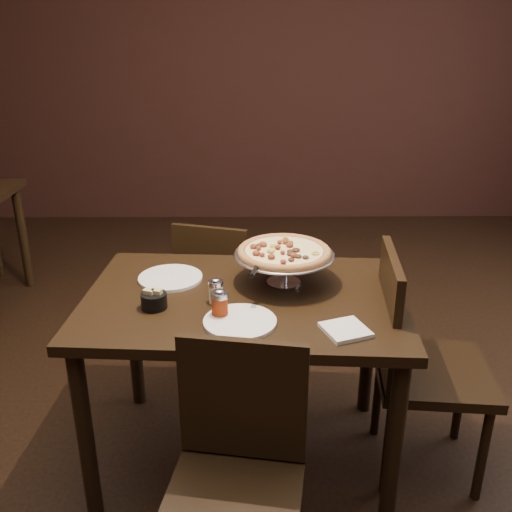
{
  "coord_description": "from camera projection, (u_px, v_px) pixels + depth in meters",
  "views": [
    {
      "loc": [
        0.05,
        -2.04,
        1.84
      ],
      "look_at": [
        0.07,
        0.09,
        0.96
      ],
      "focal_mm": 40.0,
      "sensor_mm": 36.0,
      "label": 1
    }
  ],
  "objects": [
    {
      "name": "plate_left",
      "position": [
        170.0,
        278.0,
        2.46
      ],
      "size": [
        0.28,
        0.28,
        0.01
      ],
      "primitive_type": "cylinder",
      "color": "white",
      "rests_on": "dining_table"
    },
    {
      "name": "packet_caddy",
      "position": [
        154.0,
        300.0,
        2.21
      ],
      "size": [
        0.1,
        0.1,
        0.08
      ],
      "rotation": [
        0.0,
        0.0,
        -0.34
      ],
      "color": "black",
      "rests_on": "dining_table"
    },
    {
      "name": "serving_spatula",
      "position": [
        255.0,
        271.0,
        2.21
      ],
      "size": [
        0.14,
        0.14,
        0.02
      ],
      "rotation": [
        0.0,
        0.0,
        -0.21
      ],
      "color": "silver",
      "rests_on": "pizza_stand"
    },
    {
      "name": "pizza_stand",
      "position": [
        284.0,
        252.0,
        2.38
      ],
      "size": [
        0.42,
        0.42,
        0.17
      ],
      "color": "silver",
      "rests_on": "dining_table"
    },
    {
      "name": "napkin_stack",
      "position": [
        345.0,
        330.0,
        2.04
      ],
      "size": [
        0.19,
        0.19,
        0.02
      ],
      "primitive_type": "cube",
      "rotation": [
        0.0,
        0.0,
        0.36
      ],
      "color": "silver",
      "rests_on": "dining_table"
    },
    {
      "name": "dining_table",
      "position": [
        244.0,
        319.0,
        2.36
      ],
      "size": [
        1.35,
        0.94,
        0.81
      ],
      "rotation": [
        0.0,
        0.0,
        -0.06
      ],
      "color": "black",
      "rests_on": "ground"
    },
    {
      "name": "plate_near",
      "position": [
        240.0,
        322.0,
        2.1
      ],
      "size": [
        0.27,
        0.27,
        0.01
      ],
      "primitive_type": "cylinder",
      "color": "white",
      "rests_on": "dining_table"
    },
    {
      "name": "chair_far",
      "position": [
        218.0,
        287.0,
        3.16
      ],
      "size": [
        0.5,
        0.5,
        0.87
      ],
      "rotation": [
        0.0,
        0.0,
        2.86
      ],
      "color": "black",
      "rests_on": "ground"
    },
    {
      "name": "parmesan_shaker",
      "position": [
        216.0,
        291.0,
        2.25
      ],
      "size": [
        0.06,
        0.06,
        0.1
      ],
      "color": "beige",
      "rests_on": "dining_table"
    },
    {
      "name": "room",
      "position": [
        254.0,
        152.0,
        2.08
      ],
      "size": [
        6.04,
        7.04,
        2.84
      ],
      "color": "black",
      "rests_on": "ground"
    },
    {
      "name": "chair_side",
      "position": [
        416.0,
        358.0,
        2.37
      ],
      "size": [
        0.51,
        0.51,
        1.0
      ],
      "rotation": [
        0.0,
        0.0,
        1.47
      ],
      "color": "black",
      "rests_on": "ground"
    },
    {
      "name": "chair_near",
      "position": [
        236.0,
        471.0,
        1.83
      ],
      "size": [
        0.49,
        0.49,
        0.92
      ],
      "rotation": [
        0.0,
        0.0,
        -0.16
      ],
      "color": "black",
      "rests_on": "ground"
    },
    {
      "name": "pepper_flake_shaker",
      "position": [
        220.0,
        304.0,
        2.13
      ],
      "size": [
        0.07,
        0.07,
        0.12
      ],
      "color": "maroon",
      "rests_on": "dining_table"
    }
  ]
}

